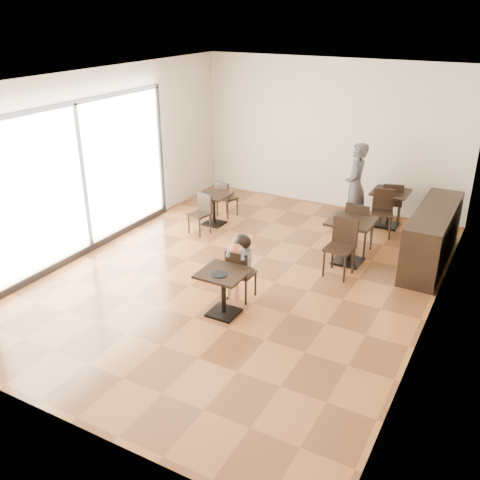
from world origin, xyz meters
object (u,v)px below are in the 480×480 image
Objects in this scene: cafe_table_back at (389,209)px; chair_left_b at (199,215)px; child at (242,267)px; adult_patron at (355,185)px; chair_mid_b at (340,249)px; child_chair at (242,273)px; chair_mid_a at (359,227)px; chair_back_a at (391,203)px; cafe_table_left at (214,209)px; chair_back_b at (382,214)px; child_table at (224,293)px; chair_left_a at (227,198)px; cafe_table_mid at (350,241)px.

chair_left_b is (-3.19, -2.18, 0.02)m from cafe_table_back.
child is 3.79m from adult_patron.
child is 1.80m from chair_mid_b.
child_chair is 1.12× the size of cafe_table_back.
child is at bearing 70.96° from chair_mid_a.
chair_mid_a is at bearing 68.99° from chair_back_a.
adult_patron is at bearing -155.22° from cafe_table_back.
chair_back_a is at bearing -106.40° from child_chair.
chair_mid_b is (3.01, -0.95, 0.15)m from cafe_table_left.
child_table is at bearing -122.12° from chair_back_b.
chair_left_a is (-2.54, -0.78, -0.46)m from adult_patron.
chair_left_a is at bearing 119.17° from child_table.
chair_back_a reaches higher than cafe_table_left.
adult_patron is 1.90× the size of chair_back_b.
child_chair is at bearing -107.05° from cafe_table_back.
cafe_table_back is 0.18m from chair_back_a.
cafe_table_back is at bearing -92.99° from chair_mid_a.
child_chair is 1.80m from chair_mid_b.
chair_mid_a reaches higher than chair_left_a.
cafe_table_mid is (1.06, 2.00, -0.02)m from child_chair.
child_table is 0.66× the size of child.
chair_left_a is at bearing 162.58° from cafe_table_mid.
adult_patron is 0.86m from cafe_table_back.
cafe_table_back is 3.36m from chair_left_a.
child_chair reaches higher than cafe_table_left.
chair_mid_a is at bearing 25.09° from chair_left_b.
child_table is at bearing -90.00° from child.
child_chair is 0.79× the size of child.
child is 3.09m from cafe_table_left.
chair_back_a reaches higher than chair_left_a.
child is 4.37m from chair_back_a.
chair_left_b is (-3.01, -0.15, -0.01)m from cafe_table_mid.
chair_back_a reaches higher than cafe_table_back.
cafe_table_mid is 2.04m from cafe_table_back.
chair_left_b is at bearing 101.94° from chair_left_a.
child_table is 0.83× the size of child_chair.
cafe_table_back is (1.23, 4.58, 0.03)m from child_table.
cafe_table_back is 3.86m from chair_left_b.
cafe_table_mid is 3.02m from chair_left_b.
cafe_table_mid is at bearing -7.48° from cafe_table_left.
chair_back_b is (3.19, 1.63, 0.05)m from chair_left_b.
child_chair is at bearing 90.00° from child_table.
adult_patron is 2.16× the size of chair_left_b.
chair_mid_a is 1.00× the size of chair_mid_b.
child is 3.69m from chair_back_b.
child_chair is at bearing 135.46° from chair_left_a.
child is (0.00, 0.00, 0.11)m from child_chair.
child_chair is 3.69m from chair_back_b.
cafe_table_back is 0.83× the size of chair_back_a.
child_chair is at bearing -122.68° from chair_mid_b.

